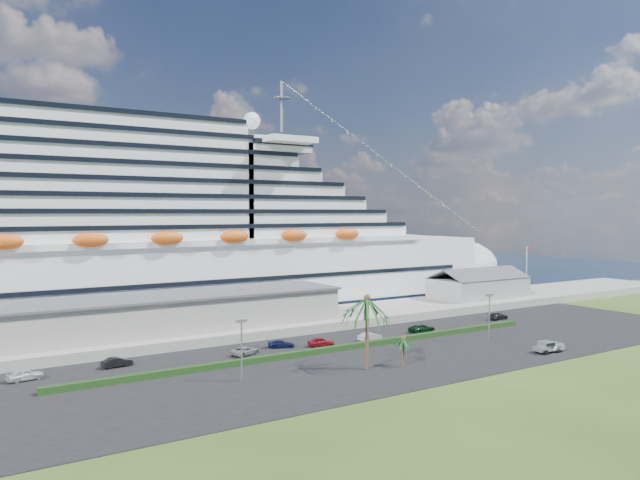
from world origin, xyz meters
TOP-DOWN VIEW (x-y plane):
  - ground at (0.00, 0.00)m, footprint 420.00×420.00m
  - asphalt_lot at (0.00, 11.00)m, footprint 140.00×38.00m
  - wharf at (0.00, 40.00)m, footprint 240.00×20.00m
  - water at (0.00, 130.00)m, footprint 420.00×160.00m
  - cruise_ship at (-21.53, 64.00)m, footprint 191.00×38.00m
  - terminal_building at (-25.00, 40.00)m, footprint 61.00×15.00m
  - port_shed at (52.00, 40.00)m, footprint 24.00×12.31m
  - flagpole at (70.04, 40.00)m, footprint 1.08×0.16m
  - hedge at (-8.00, 16.00)m, footprint 88.00×1.10m
  - lamp_post_left at (-28.00, 8.00)m, footprint 1.60×0.35m
  - lamp_post_right at (20.00, 8.00)m, footprint 1.60×0.35m
  - palm_tall at (-10.00, 4.00)m, footprint 8.82×8.82m
  - palm_short at (-4.50, 2.50)m, footprint 3.53×3.53m
  - parked_car_0 at (-52.26, 24.25)m, footprint 4.86×2.54m
  - parked_car_1 at (-39.92, 24.91)m, footprint 4.58×2.04m
  - parked_car_2 at (-20.79, 21.62)m, footprint 5.45×4.03m
  - parked_car_3 at (-13.37, 23.24)m, footprint 4.82×3.50m
  - parked_car_4 at (-7.18, 20.50)m, footprint 4.73×2.70m
  - parked_car_5 at (2.43, 19.48)m, footprint 4.64×1.88m
  - parked_car_6 at (15.60, 20.47)m, footprint 5.58×2.82m
  - parked_car_7 at (38.48, 22.09)m, footprint 5.25×2.52m
  - pickup_truck at (21.02, -3.47)m, footprint 5.47×2.45m
  - boat_trailer at (21.84, -3.73)m, footprint 5.38×3.66m

SIDE VIEW (x-z plane):
  - ground at x=0.00m, z-range 0.00..0.00m
  - water at x=0.00m, z-range 0.00..0.02m
  - asphalt_lot at x=0.00m, z-range 0.00..0.12m
  - hedge at x=-8.00m, z-range 0.12..1.02m
  - parked_car_3 at x=-13.37m, z-range 0.12..1.42m
  - parked_car_2 at x=-20.79m, z-range 0.12..1.50m
  - parked_car_1 at x=-39.92m, z-range 0.12..1.58m
  - parked_car_7 at x=38.48m, z-range 0.12..1.59m
  - parked_car_5 at x=2.43m, z-range 0.12..1.62m
  - parked_car_6 at x=15.60m, z-range 0.12..1.63m
  - parked_car_4 at x=-7.18m, z-range 0.12..1.63m
  - wharf at x=0.00m, z-range 0.00..1.80m
  - parked_car_0 at x=-52.26m, z-range 0.12..1.70m
  - boat_trailer at x=21.84m, z-range 0.37..1.89m
  - pickup_truck at x=21.02m, z-range 0.21..2.08m
  - palm_short at x=-4.50m, z-range 1.38..5.95m
  - port_shed at x=52.00m, z-range 0.71..8.08m
  - terminal_building at x=-25.00m, z-range 1.86..8.16m
  - lamp_post_left at x=-28.00m, z-range 1.21..9.48m
  - lamp_post_right at x=20.00m, z-range 1.21..9.48m
  - flagpole at x=70.04m, z-range 2.27..14.27m
  - palm_tall at x=-10.00m, z-range 3.64..14.77m
  - cruise_ship at x=-21.53m, z-range -10.31..43.69m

